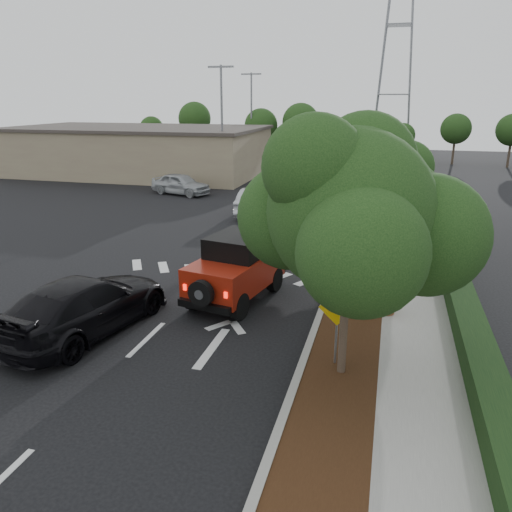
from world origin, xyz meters
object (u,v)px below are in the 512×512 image
at_px(speed_hump_sign, 337,317).
at_px(black_suv_oncoming, 86,305).
at_px(silver_suv_ahead, 290,215).
at_px(red_jeep, 239,267).

bearing_deg(speed_hump_sign, black_suv_oncoming, 171.71).
distance_m(silver_suv_ahead, speed_hump_sign, 14.02).
bearing_deg(silver_suv_ahead, red_jeep, -96.49).
bearing_deg(speed_hump_sign, silver_suv_ahead, 99.19).
relative_size(silver_suv_ahead, speed_hump_sign, 2.78).
bearing_deg(black_suv_oncoming, silver_suv_ahead, -94.54).
relative_size(red_jeep, speed_hump_sign, 2.24).
height_order(black_suv_oncoming, speed_hump_sign, speed_hump_sign).
height_order(red_jeep, speed_hump_sign, red_jeep).
height_order(red_jeep, silver_suv_ahead, red_jeep).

